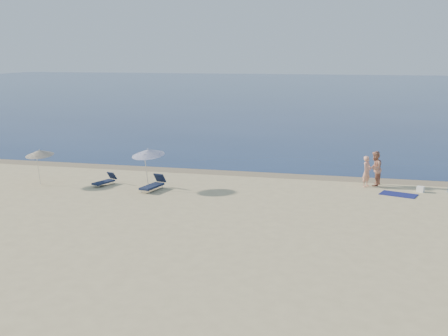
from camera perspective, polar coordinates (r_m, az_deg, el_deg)
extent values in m
plane|color=#C8B885|center=(15.25, 0.30, -16.39)|extent=(160.00, 160.00, 0.00)
cube|color=#0B1D47|center=(113.36, 12.27, 7.75)|extent=(240.00, 160.00, 0.01)
cube|color=#847254|center=(33.42, 8.07, -0.86)|extent=(240.00, 1.60, 0.00)
imported|color=tan|center=(31.41, 14.30, -0.34)|extent=(0.65, 0.73, 1.69)
imported|color=#B4775E|center=(31.76, 15.09, -0.05)|extent=(0.92, 1.07, 1.91)
cube|color=#101451|center=(30.25, 17.31, -2.58)|extent=(2.02, 1.50, 0.03)
cube|color=white|center=(31.16, 19.34, -2.05)|extent=(0.44, 0.41, 0.30)
cylinder|color=silver|center=(30.00, -7.87, -0.39)|extent=(0.15, 0.31, 2.03)
cone|color=white|center=(30.07, -7.73, 1.59)|extent=(2.28, 2.29, 0.56)
sphere|color=silver|center=(30.04, -7.74, 1.92)|extent=(0.06, 0.06, 0.06)
cylinder|color=silver|center=(32.39, -18.33, -0.17)|extent=(0.07, 0.25, 1.84)
cone|color=beige|center=(32.40, -18.24, 1.48)|extent=(1.73, 1.75, 0.46)
sphere|color=silver|center=(32.37, -18.26, 1.76)|extent=(0.05, 0.05, 0.05)
cube|color=#151E3A|center=(31.50, -12.15, -1.42)|extent=(0.90, 1.42, 0.09)
cube|color=#151E3A|center=(31.91, -11.32, -0.76)|extent=(0.57, 0.47, 0.43)
cylinder|color=#A5A5AD|center=(31.38, -11.89, -1.64)|extent=(0.03, 0.03, 0.20)
cube|color=#151F3B|center=(29.92, -7.35, -1.86)|extent=(0.91, 1.69, 0.11)
cube|color=#151F3B|center=(30.51, -6.54, -1.00)|extent=(0.66, 0.51, 0.52)
cylinder|color=#A5A5AD|center=(29.82, -6.97, -2.13)|extent=(0.03, 0.03, 0.24)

